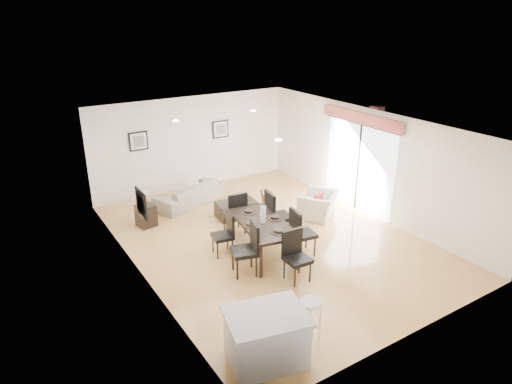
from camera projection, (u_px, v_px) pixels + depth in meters
ground at (269, 239)px, 10.55m from camera, size 8.00×8.00×0.00m
wall_back at (193, 143)px, 13.19m from camera, size 6.00×0.04×2.70m
wall_front at (417, 264)px, 6.91m from camera, size 6.00×0.04×2.70m
wall_left at (138, 215)px, 8.56m from camera, size 0.04×8.00×2.70m
wall_right at (368, 162)px, 11.54m from camera, size 0.04×8.00×2.70m
ceiling at (271, 124)px, 9.55m from camera, size 6.00×8.00×0.02m
sofa at (189, 194)px, 12.38m from camera, size 2.15×1.42×0.58m
armchair at (318, 205)px, 11.60m from camera, size 1.30×1.27×0.64m
courtyard_plant_a at (463, 188)px, 12.62m from camera, size 0.64×0.56×0.68m
courtyard_plant_b at (395, 166)px, 14.37m from camera, size 0.49×0.49×0.71m
dining_table at (263, 225)px, 9.66m from camera, size 1.24×1.97×0.77m
dining_chair_wnear at (249, 246)px, 8.98m from camera, size 0.61×0.61×1.09m
dining_chair_wfar at (226, 231)px, 9.74m from camera, size 0.49×0.49×0.95m
dining_chair_enear at (300, 230)px, 9.66m from camera, size 0.54×0.54×1.06m
dining_chair_efar at (275, 213)px, 10.36m from camera, size 0.60×0.60×1.15m
dining_chair_head at (295, 253)px, 8.81m from camera, size 0.47×0.47×1.02m
dining_chair_foot at (236, 211)px, 10.58m from camera, size 0.52×0.52×1.06m
vase at (263, 209)px, 9.51m from camera, size 0.97×1.49×0.75m
coffee_table at (236, 209)px, 11.64m from camera, size 1.06×0.71×0.40m
side_table at (146, 216)px, 11.11m from camera, size 0.47×0.47×0.54m
table_lamp at (144, 197)px, 10.92m from camera, size 0.18×0.18×0.34m
cushion at (318, 200)px, 11.41m from camera, size 0.30×0.18×0.29m
kitchen_island at (266, 337)px, 6.75m from camera, size 1.37×1.16×0.83m
bar_stool at (311, 307)px, 7.08m from camera, size 0.34×0.34×0.75m
framed_print_back_left at (138, 141)px, 12.26m from camera, size 0.52×0.04×0.52m
framed_print_back_right at (220, 129)px, 13.50m from camera, size 0.52×0.04×0.52m
framed_print_left_wall at (141, 204)px, 8.30m from camera, size 0.04×0.52×0.52m
sliding_door at (360, 148)px, 11.63m from camera, size 0.12×2.70×2.57m
courtyard at (421, 151)px, 13.95m from camera, size 6.00×6.00×2.00m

